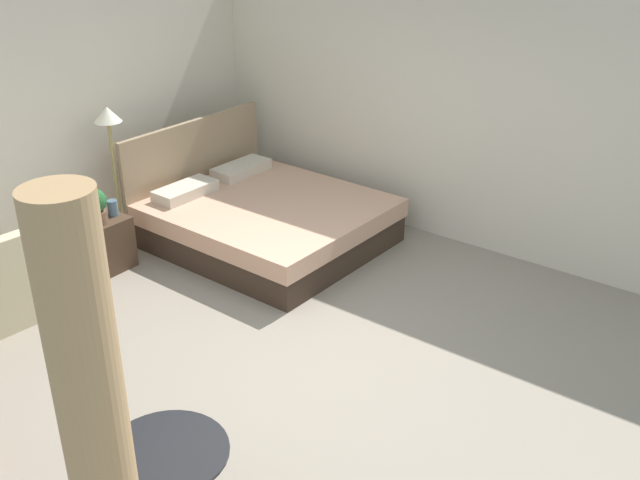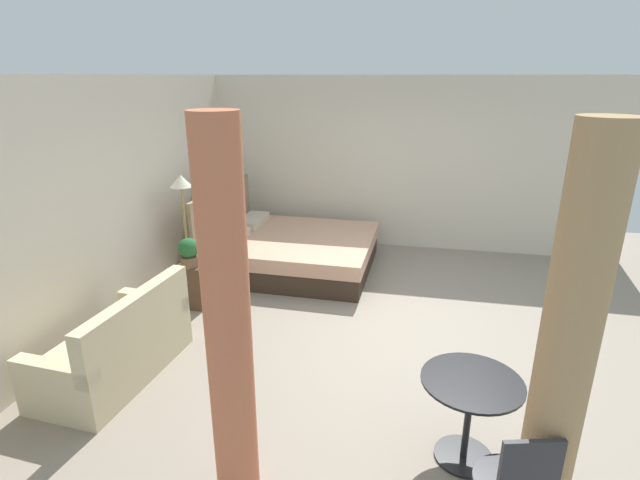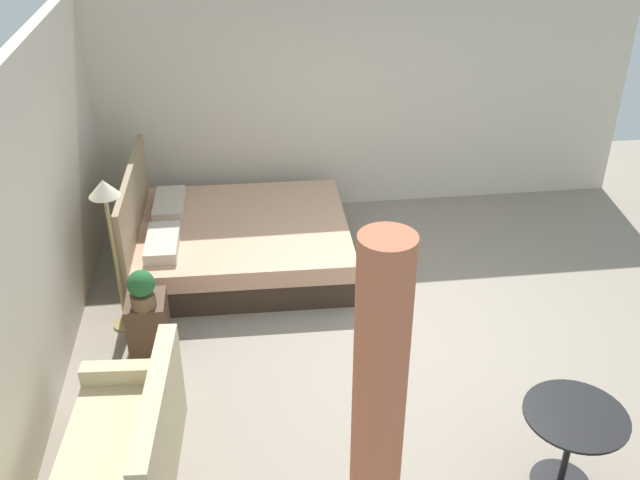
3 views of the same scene
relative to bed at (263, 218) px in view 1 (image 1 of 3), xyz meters
name	(u,v)px [view 1 (image 1 of 3)]	position (x,y,z in m)	size (l,w,h in m)	color
ground_plane	(298,355)	(-1.46, -1.65, -0.28)	(8.64, 9.53, 0.02)	gray
wall_back	(41,126)	(-1.46, 1.62, 1.09)	(8.64, 0.12, 2.73)	beige
wall_right	(468,118)	(1.36, -1.65, 1.09)	(0.12, 6.53, 2.73)	beige
bed	(263,218)	(0.00, 0.00, 0.00)	(2.06, 2.32, 1.17)	#38281E
nightstand	(109,244)	(-1.41, 0.83, 0.00)	(0.42, 0.35, 0.54)	#473323
potted_plant	(95,206)	(-1.51, 0.83, 0.45)	(0.24, 0.24, 0.35)	brown
vase	(113,208)	(-1.29, 0.85, 0.35)	(0.10, 0.10, 0.16)	slate
floor_lamp	(110,135)	(-1.03, 1.11, 0.99)	(0.28, 0.28, 1.55)	#99844C
balcony_table	(169,478)	(-3.41, -2.27, 0.20)	(0.72, 0.72, 0.68)	black
curtain_left	(101,459)	(-4.03, -2.63, 1.00)	(0.29, 0.29, 2.56)	tan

